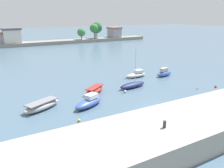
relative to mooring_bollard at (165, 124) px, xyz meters
name	(u,v)px	position (x,y,z in m)	size (l,w,h in m)	color
ground_plane	(161,111)	(6.12, 7.18, -2.65)	(400.00, 400.00, 0.00)	#476075
seawall_embankment	(202,121)	(6.12, 0.78, -1.49)	(60.33, 7.71, 2.32)	#9E998C
mooring_bollard	(165,124)	(0.00, 0.00, 0.00)	(0.29, 0.29, 0.66)	#2D2D33
moored_boat_0	(42,106)	(-7.14, 15.35, -2.11)	(5.75, 4.02, 1.12)	#9E9EA3
moored_boat_1	(89,102)	(-1.36, 13.17, -2.03)	(5.19, 3.63, 1.65)	#3856A8
moored_boat_2	(95,90)	(1.72, 17.75, -2.12)	(4.74, 3.96, 1.09)	#C63833
moored_boat_3	(133,85)	(8.63, 17.22, -2.16)	(5.60, 2.32, 6.79)	navy
moored_boat_4	(136,74)	(13.29, 22.65, -2.14)	(4.77, 2.11, 1.40)	#9E9EA3
moored_boat_5	(164,73)	(18.51, 20.32, -2.01)	(4.21, 1.99, 1.72)	#3856A8
mooring_buoy_0	(216,87)	(20.89, 10.11, -2.46)	(0.39, 0.39, 0.39)	red
mooring_buoy_1	(79,120)	(-4.35, 9.49, -2.48)	(0.35, 0.35, 0.35)	yellow
mooring_buoy_2	(197,88)	(17.51, 11.09, -2.53)	(0.24, 0.24, 0.24)	orange
mooring_buoy_3	(125,91)	(6.06, 15.57, -2.43)	(0.44, 0.44, 0.44)	white
distant_shoreline	(20,38)	(1.96, 83.56, 0.27)	(105.50, 7.31, 8.53)	gray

